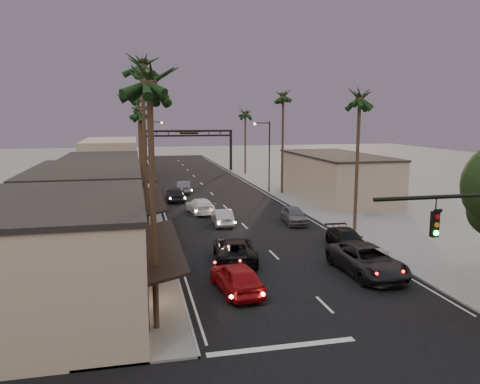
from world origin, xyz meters
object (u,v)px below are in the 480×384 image
streetlight_left (151,146)px  palm_ra (360,93)px  palm_rb (283,93)px  palm_ld (138,95)px  palm_far (138,106)px  palm_lc (140,107)px  arch (189,140)px  oncoming_pickup (234,249)px  streetlight_right (267,151)px  palm_rc (245,111)px  oncoming_red (236,277)px  curbside_black (347,239)px  oncoming_silver (222,217)px  palm_la (149,72)px  palm_lb (142,60)px  curbside_near (367,260)px

streetlight_left → palm_ra: palm_ra is taller
palm_rb → palm_ld: bearing=147.4°
palm_far → palm_lc: bearing=-90.4°
arch → oncoming_pickup: arch is taller
streetlight_right → palm_rc: bearing=84.9°
palm_ld → palm_ra: (17.20, -31.00, -0.97)m
arch → palm_far: 12.96m
palm_ld → oncoming_red: 44.03m
palm_lc → curbside_black: palm_lc is taller
streetlight_right → oncoming_silver: (-8.76, -16.11, -4.60)m
palm_lc → palm_rb: (17.20, 8.00, 1.95)m
palm_la → palm_lb: bearing=90.0°
arch → streetlight_right: (6.92, -25.00, -0.20)m
palm_ra → palm_far: (-16.90, 54.00, 0.00)m
curbside_black → palm_ra: bearing=61.0°
palm_rb → palm_rc: (0.00, 20.00, -1.95)m
palm_rb → palm_far: palm_rb is taller
palm_lb → oncoming_pickup: 14.28m
streetlight_left → palm_rb: 22.07m
palm_la → palm_ra: bearing=41.1°
palm_ra → oncoming_red: (-12.66, -11.24, -10.60)m
palm_ld → oncoming_red: palm_ld is taller
palm_rc → curbside_near: (-4.21, -50.14, -9.58)m
streetlight_left → palm_ra: bearing=-65.5°
palm_lc → palm_ra: 20.99m
streetlight_left → palm_lc: 22.65m
palm_ra → curbside_black: palm_ra is taller
arch → palm_rb: (8.60, -26.00, 6.88)m
streetlight_right → palm_la: 39.68m
streetlight_right → oncoming_red: size_ratio=1.81×
palm_rc → oncoming_silver: size_ratio=2.75×
streetlight_right → palm_ld: (-15.52, 10.00, 7.09)m
palm_ra → oncoming_silver: palm_ra is taller
streetlight_right → curbside_black: bearing=-92.8°
streetlight_left → curbside_black: (12.61, -38.64, -4.61)m
streetlight_right → palm_lb: 28.89m
palm_ld → oncoming_red: size_ratio=2.86×
oncoming_pickup → oncoming_silver: (1.15, 10.63, -0.07)m
oncoming_pickup → curbside_black: size_ratio=1.17×
oncoming_silver → curbside_black: oncoming_silver is taller
palm_la → curbside_near: bearing=20.5°
palm_ld → oncoming_pickup: (5.61, -36.74, -11.62)m
streetlight_right → palm_ld: bearing=147.2°
streetlight_right → palm_lc: size_ratio=0.74×
streetlight_left → palm_lc: size_ratio=0.74×
palm_rb → curbside_near: palm_rb is taller
streetlight_left → palm_rb: palm_rb is taller
streetlight_right → oncoming_red: bearing=-108.8°
palm_ld → palm_rc: palm_ld is taller
palm_la → oncoming_red: 12.13m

